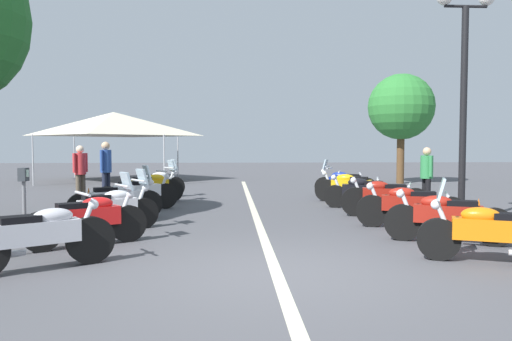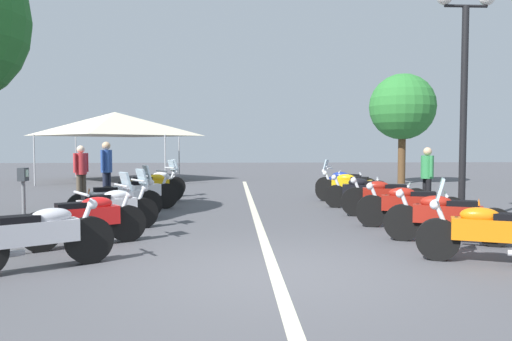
# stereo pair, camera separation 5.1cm
# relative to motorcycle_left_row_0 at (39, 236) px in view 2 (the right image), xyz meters

# --- Properties ---
(ground_plane) EXTENTS (80.00, 80.00, 0.00)m
(ground_plane) POSITION_rel_motorcycle_left_row_0_xyz_m (-0.29, -3.11, -0.46)
(ground_plane) COLOR #4C4C51
(lane_centre_stripe) EXTENTS (20.82, 0.16, 0.01)m
(lane_centre_stripe) POSITION_rel_motorcycle_left_row_0_xyz_m (5.20, -3.11, -0.46)
(lane_centre_stripe) COLOR beige
(lane_centre_stripe) RESTS_ON ground_plane
(motorcycle_left_row_0) EXTENTS (1.23, 1.76, 1.01)m
(motorcycle_left_row_0) POSITION_rel_motorcycle_left_row_0_xyz_m (0.00, 0.00, 0.00)
(motorcycle_left_row_0) COLOR black
(motorcycle_left_row_0) RESTS_ON ground_plane
(motorcycle_left_row_1) EXTENTS (1.20, 1.80, 1.21)m
(motorcycle_left_row_1) POSITION_rel_motorcycle_left_row_0_xyz_m (1.54, -0.19, 0.00)
(motorcycle_left_row_1) COLOR black
(motorcycle_left_row_1) RESTS_ON ground_plane
(motorcycle_left_row_2) EXTENTS (1.27, 1.78, 1.19)m
(motorcycle_left_row_2) POSITION_rel_motorcycle_left_row_0_xyz_m (2.88, -0.20, -0.01)
(motorcycle_left_row_2) COLOR black
(motorcycle_left_row_2) RESTS_ON ground_plane
(motorcycle_left_row_3) EXTENTS (1.07, 1.95, 1.21)m
(motorcycle_left_row_3) POSITION_rel_motorcycle_left_row_0_xyz_m (4.36, -0.01, 0.00)
(motorcycle_left_row_3) COLOR black
(motorcycle_left_row_3) RESTS_ON ground_plane
(motorcycle_left_row_4) EXTENTS (1.33, 1.90, 1.01)m
(motorcycle_left_row_4) POSITION_rel_motorcycle_left_row_0_xyz_m (5.89, -0.19, 0.00)
(motorcycle_left_row_4) COLOR black
(motorcycle_left_row_4) RESTS_ON ground_plane
(motorcycle_left_row_5) EXTENTS (1.22, 1.84, 1.23)m
(motorcycle_left_row_5) POSITION_rel_motorcycle_left_row_0_xyz_m (7.53, -0.23, 0.01)
(motorcycle_left_row_5) COLOR black
(motorcycle_left_row_5) RESTS_ON ground_plane
(motorcycle_left_row_6) EXTENTS (1.04, 1.86, 1.21)m
(motorcycle_left_row_6) POSITION_rel_motorcycle_left_row_0_xyz_m (8.93, -0.15, 0.00)
(motorcycle_left_row_6) COLOR black
(motorcycle_left_row_6) RESTS_ON ground_plane
(motorcycle_right_row_0) EXTENTS (1.00, 1.96, 1.19)m
(motorcycle_right_row_0) POSITION_rel_motorcycle_left_row_0_xyz_m (0.03, -6.17, -0.01)
(motorcycle_right_row_0) COLOR black
(motorcycle_right_row_0) RESTS_ON ground_plane
(motorcycle_right_row_1) EXTENTS (1.02, 1.98, 1.00)m
(motorcycle_right_row_1) POSITION_rel_motorcycle_left_row_0_xyz_m (1.47, -6.18, -0.01)
(motorcycle_right_row_1) COLOR black
(motorcycle_right_row_1) RESTS_ON ground_plane
(motorcycle_right_row_2) EXTENTS (0.91, 2.12, 1.01)m
(motorcycle_right_row_2) POSITION_rel_motorcycle_left_row_0_xyz_m (2.98, -6.12, -0.00)
(motorcycle_right_row_2) COLOR black
(motorcycle_right_row_2) RESTS_ON ground_plane
(motorcycle_right_row_3) EXTENTS (0.81, 2.02, 1.02)m
(motorcycle_right_row_3) POSITION_rel_motorcycle_left_row_0_xyz_m (4.54, -6.10, 0.01)
(motorcycle_right_row_3) COLOR black
(motorcycle_right_row_3) RESTS_ON ground_plane
(motorcycle_right_row_4) EXTENTS (0.90, 2.09, 0.98)m
(motorcycle_right_row_4) POSITION_rel_motorcycle_left_row_0_xyz_m (6.05, -6.03, -0.02)
(motorcycle_right_row_4) COLOR black
(motorcycle_right_row_4) RESTS_ON ground_plane
(motorcycle_right_row_5) EXTENTS (1.07, 2.03, 1.01)m
(motorcycle_right_row_5) POSITION_rel_motorcycle_left_row_0_xyz_m (7.44, -6.03, -0.00)
(motorcycle_right_row_5) COLOR black
(motorcycle_right_row_5) RESTS_ON ground_plane
(motorcycle_right_row_6) EXTENTS (1.01, 1.88, 1.21)m
(motorcycle_right_row_6) POSITION_rel_motorcycle_left_row_0_xyz_m (8.83, -6.18, 0.00)
(motorcycle_right_row_6) COLOR black
(motorcycle_right_row_6) RESTS_ON ground_plane
(street_lamp_twin_globe) EXTENTS (0.32, 1.22, 4.88)m
(street_lamp_twin_globe) POSITION_rel_motorcycle_left_row_0_xyz_m (3.45, -7.40, 2.87)
(street_lamp_twin_globe) COLOR black
(street_lamp_twin_globe) RESTS_ON ground_plane
(parking_meter) EXTENTS (0.18, 0.13, 1.29)m
(parking_meter) POSITION_rel_motorcycle_left_row_0_xyz_m (1.69, 0.90, 0.43)
(parking_meter) COLOR slate
(parking_meter) RESTS_ON ground_plane
(traffic_cone_1) EXTENTS (0.36, 0.36, 0.61)m
(traffic_cone_1) POSITION_rel_motorcycle_left_row_0_xyz_m (5.70, 0.99, -0.17)
(traffic_cone_1) COLOR orange
(traffic_cone_1) RESTS_ON ground_plane
(traffic_cone_2) EXTENTS (0.36, 0.36, 0.61)m
(traffic_cone_2) POSITION_rel_motorcycle_left_row_0_xyz_m (2.82, -7.44, -0.17)
(traffic_cone_2) COLOR orange
(traffic_cone_2) RESTS_ON ground_plane
(bystander_1) EXTENTS (0.51, 0.32, 1.76)m
(bystander_1) POSITION_rel_motorcycle_left_row_0_xyz_m (7.77, 1.08, 0.58)
(bystander_1) COLOR #1E2338
(bystander_1) RESTS_ON ground_plane
(bystander_2) EXTENTS (0.53, 0.32, 1.61)m
(bystander_2) POSITION_rel_motorcycle_left_row_0_xyz_m (5.90, -7.65, 0.47)
(bystander_2) COLOR black
(bystander_2) RESTS_ON ground_plane
(bystander_3) EXTENTS (0.47, 0.32, 1.66)m
(bystander_3) POSITION_rel_motorcycle_left_row_0_xyz_m (7.75, 1.81, 0.51)
(bystander_3) COLOR brown
(bystander_3) RESTS_ON ground_plane
(roadside_tree_1) EXTENTS (2.83, 2.83, 4.73)m
(roadside_tree_1) POSITION_rel_motorcycle_left_row_0_xyz_m (14.18, -9.90, 2.83)
(roadside_tree_1) COLOR brown
(roadside_tree_1) RESTS_ON ground_plane
(event_tent) EXTENTS (5.91, 5.91, 3.20)m
(event_tent) POSITION_rel_motorcycle_left_row_0_xyz_m (16.45, 2.87, 2.19)
(event_tent) COLOR beige
(event_tent) RESTS_ON ground_plane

